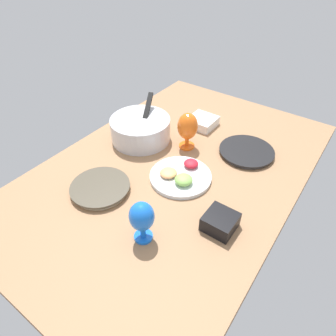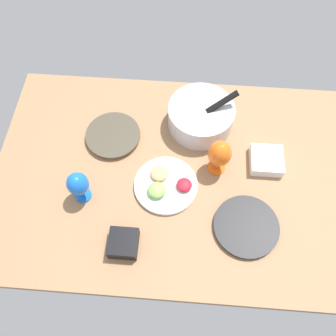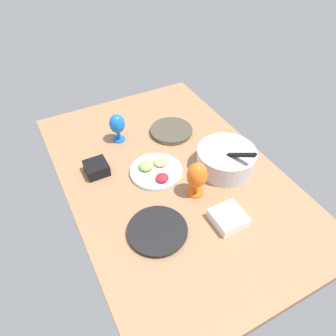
# 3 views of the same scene
# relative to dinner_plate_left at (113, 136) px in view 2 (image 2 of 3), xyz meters

# --- Properties ---
(ground_plane) EXTENTS (1.60, 1.04, 0.04)m
(ground_plane) POSITION_rel_dinner_plate_left_xyz_m (0.30, -0.17, -0.03)
(ground_plane) COLOR #99704C
(dinner_plate_left) EXTENTS (0.25, 0.25, 0.03)m
(dinner_plate_left) POSITION_rel_dinner_plate_left_xyz_m (0.00, 0.00, 0.00)
(dinner_plate_left) COLOR beige
(dinner_plate_left) RESTS_ON ground_plane
(dinner_plate_right) EXTENTS (0.26, 0.26, 0.02)m
(dinner_plate_right) POSITION_rel_dinner_plate_left_xyz_m (0.59, -0.39, -0.00)
(dinner_plate_right) COLOR #4C4C51
(dinner_plate_right) RESTS_ON ground_plane
(mixing_bowl) EXTENTS (0.31, 0.30, 0.19)m
(mixing_bowl) POSITION_rel_dinner_plate_left_xyz_m (0.39, 0.11, 0.05)
(mixing_bowl) COLOR silver
(mixing_bowl) RESTS_ON ground_plane
(fruit_platter) EXTENTS (0.27, 0.27, 0.05)m
(fruit_platter) POSITION_rel_dinner_plate_left_xyz_m (0.26, -0.23, 0.00)
(fruit_platter) COLOR silver
(fruit_platter) RESTS_ON ground_plane
(hurricane_glass_orange) EXTENTS (0.10, 0.10, 0.19)m
(hurricane_glass_orange) POSITION_rel_dinner_plate_left_xyz_m (0.47, -0.12, 0.10)
(hurricane_glass_orange) COLOR orange
(hurricane_glass_orange) RESTS_ON ground_plane
(hurricane_glass_blue) EXTENTS (0.09, 0.09, 0.17)m
(hurricane_glass_blue) POSITION_rel_dinner_plate_left_xyz_m (-0.08, -0.30, 0.09)
(hurricane_glass_blue) COLOR blue
(hurricane_glass_blue) RESTS_ON ground_plane
(square_bowl_black) EXTENTS (0.11, 0.11, 0.06)m
(square_bowl_black) POSITION_rel_dinner_plate_left_xyz_m (0.12, -0.50, 0.02)
(square_bowl_black) COLOR black
(square_bowl_black) RESTS_ON ground_plane
(square_bowl_white) EXTENTS (0.14, 0.14, 0.05)m
(square_bowl_white) POSITION_rel_dinner_plate_left_xyz_m (0.69, -0.08, 0.01)
(square_bowl_white) COLOR white
(square_bowl_white) RESTS_ON ground_plane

